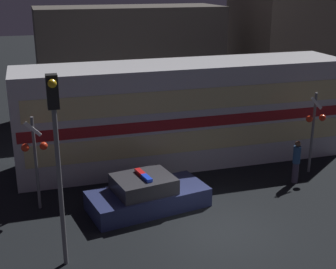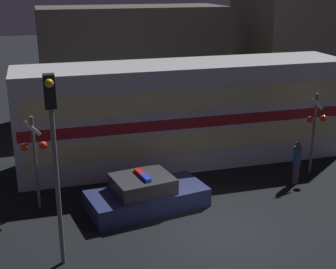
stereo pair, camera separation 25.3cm
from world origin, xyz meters
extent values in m
plane|color=black|center=(0.00, 0.00, 0.00)|extent=(120.00, 120.00, 0.00)
cube|color=silver|center=(0.86, 6.40, 2.23)|extent=(14.51, 3.03, 4.46)
cube|color=maroon|center=(0.86, 4.87, 2.23)|extent=(14.22, 0.03, 0.45)
cube|color=beige|center=(0.86, 4.87, 1.43)|extent=(13.79, 0.02, 0.89)
cube|color=beige|center=(0.86, 4.87, 3.21)|extent=(13.79, 0.02, 0.89)
cube|color=navy|center=(-1.87, 2.31, 0.35)|extent=(4.50, 2.62, 0.69)
cube|color=#333338|center=(-2.04, 2.28, 0.97)|extent=(2.29, 2.01, 0.55)
cube|color=blue|center=(-1.99, 2.00, 1.30)|extent=(0.30, 0.60, 0.12)
cube|color=red|center=(-2.09, 2.56, 1.30)|extent=(0.30, 0.60, 0.12)
cylinder|color=#3F384C|center=(4.39, 2.72, 0.42)|extent=(0.25, 0.25, 0.85)
cylinder|color=navy|center=(4.39, 2.72, 1.20)|extent=(0.30, 0.30, 0.70)
sphere|color=brown|center=(4.39, 2.72, 1.67)|extent=(0.23, 0.23, 0.23)
cylinder|color=slate|center=(5.55, 3.52, 1.74)|extent=(0.11, 0.11, 3.47)
sphere|color=red|center=(5.25, 3.38, 2.43)|extent=(0.28, 0.28, 0.28)
sphere|color=red|center=(5.86, 3.38, 2.43)|extent=(0.28, 0.28, 0.28)
cube|color=white|center=(5.55, 3.44, 3.06)|extent=(0.58, 0.03, 0.58)
cylinder|color=slate|center=(-5.63, 3.41, 1.71)|extent=(0.11, 0.11, 3.43)
sphere|color=red|center=(-5.93, 3.27, 2.40)|extent=(0.28, 0.28, 0.28)
sphere|color=red|center=(-5.32, 3.27, 2.40)|extent=(0.28, 0.28, 0.28)
cube|color=white|center=(-5.63, 3.33, 3.02)|extent=(0.58, 0.03, 0.58)
cylinder|color=slate|center=(-5.05, -0.40, 2.34)|extent=(0.13, 0.13, 4.67)
cube|color=black|center=(-5.05, -0.40, 5.12)|extent=(0.30, 0.30, 0.90)
sphere|color=gold|center=(-5.05, -0.60, 5.37)|extent=(0.23, 0.23, 0.23)
cube|color=#47423D|center=(0.19, 14.38, 3.20)|extent=(10.55, 4.04, 6.41)
cube|color=#726656|center=(11.20, 14.54, 4.50)|extent=(7.08, 6.26, 9.00)
camera|label=1|loc=(-5.59, -12.49, 7.87)|focal=50.00mm
camera|label=2|loc=(-5.35, -12.56, 7.87)|focal=50.00mm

